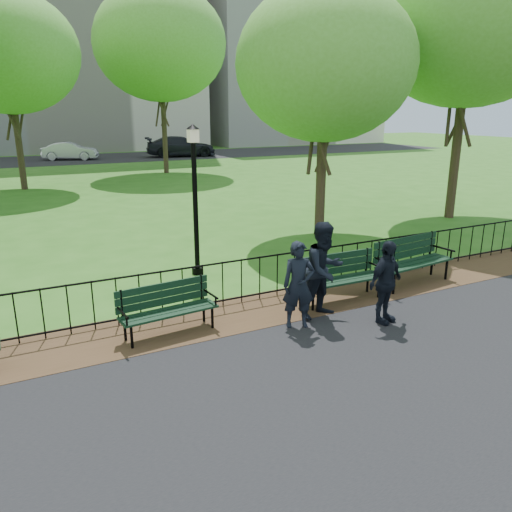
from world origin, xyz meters
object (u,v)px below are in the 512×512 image
person_right (386,282)px  sedan_silver (70,151)px  lamppost (195,195)px  sedan_dark (181,146)px  park_bench_right_a (411,255)px  person_left (298,285)px  park_bench_left_a (167,303)px  tree_far_c (7,52)px  person_mid (324,270)px  park_bench_main (329,274)px  tree_far_e (160,44)px  tree_near_e (325,64)px  tree_mid_e (471,14)px

person_right → sedan_silver: size_ratio=0.37×
lamppost → sedan_dark: size_ratio=0.61×
park_bench_right_a → person_left: size_ratio=1.31×
park_bench_right_a → park_bench_left_a: bearing=174.5°
tree_far_c → sedan_dark: size_ratio=1.59×
park_bench_right_a → person_mid: (-2.74, -0.66, 0.26)m
park_bench_main → tree_far_e: size_ratio=0.18×
sedan_silver → sedan_dark: size_ratio=0.72×
park_bench_right_a → tree_far_e: 22.95m
person_right → park_bench_right_a: bearing=20.1°
tree_near_e → tree_far_e: size_ratio=0.67×
tree_far_e → sedan_dark: size_ratio=1.88×
lamppost → tree_far_e: (5.25, 19.20, 5.44)m
lamppost → tree_far_c: tree_far_c is taller
tree_far_c → person_left: (3.33, -19.52, -5.37)m
park_bench_left_a → park_bench_right_a: 5.49m
park_bench_left_a → person_right: bearing=-25.7°
park_bench_right_a → lamppost: size_ratio=0.59×
tree_far_e → person_right: bearing=-98.0°
park_bench_main → tree_near_e: size_ratio=0.27×
park_bench_left_a → sedan_silver: (2.80, 33.21, 0.14)m
park_bench_left_a → person_mid: person_mid is taller
lamppost → tree_near_e: 5.91m
lamppost → person_right: 4.69m
tree_near_e → sedan_silver: 29.01m
park_bench_left_a → lamppost: (1.59, 2.79, 1.30)m
person_left → tree_mid_e: bearing=49.4°
person_left → park_bench_main: bearing=50.7°
lamppost → tree_mid_e: size_ratio=0.36×
person_mid → person_right: bearing=-52.7°
person_mid → sedan_silver: 33.82m
tree_mid_e → sedan_silver: (-9.01, 28.49, -5.91)m
lamppost → park_bench_left_a: bearing=-119.7°
tree_far_c → lamppost: bearing=-80.0°
tree_far_c → person_mid: 20.44m
park_bench_main → person_left: 1.28m
tree_far_c → sedan_silver: tree_far_c is taller
park_bench_right_a → tree_far_c: 20.61m
lamppost → park_bench_main: bearing=-61.1°
park_bench_right_a → sedan_dark: bearing=73.8°
tree_mid_e → sedan_silver: 30.46m
park_bench_main → person_left: bearing=-147.8°
sedan_silver → person_mid: bearing=-160.2°
tree_near_e → sedan_dark: 28.14m
person_right → sedan_silver: (-0.76, 34.54, -0.08)m
lamppost → tree_mid_e: tree_mid_e is taller
tree_near_e → person_right: (-2.71, -6.04, -4.13)m
tree_mid_e → tree_far_e: bearing=106.1°
tree_near_e → tree_far_c: (-7.50, 14.03, 1.25)m
tree_far_e → park_bench_main: bearing=-99.3°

